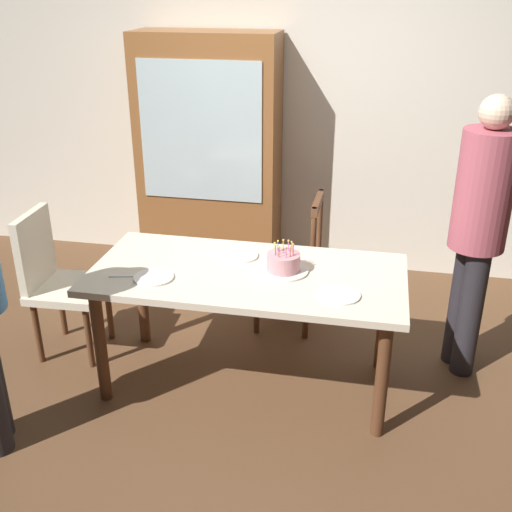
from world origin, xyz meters
The scene contains 13 objects.
ground centered at (0.00, 0.00, 0.00)m, with size 6.40×6.40×0.00m, color brown.
back_wall centered at (0.00, 1.85, 1.30)m, with size 6.40×0.10×2.60m, color silver.
dining_table centered at (0.00, 0.00, 0.66)m, with size 1.76×0.84×0.75m.
birthday_cake centered at (0.20, 0.04, 0.80)m, with size 0.28×0.28×0.18m.
plate_near_celebrant centered at (-0.49, -0.19, 0.75)m, with size 0.22×0.22×0.01m, color white.
plate_far_side centered at (-0.09, 0.19, 0.75)m, with size 0.22×0.22×0.01m, color white.
plate_near_guest centered at (0.53, -0.19, 0.75)m, with size 0.22×0.22×0.01m, color white.
fork_near_celebrant centered at (-0.65, -0.20, 0.75)m, with size 0.18×0.02×0.01m, color silver.
fork_far_side centered at (-0.25, 0.18, 0.75)m, with size 0.18×0.02×0.01m, color silver.
chair_spindle_back centered at (0.14, 0.74, 0.46)m, with size 0.45×0.45×0.95m.
chair_upholstered centered at (-1.27, 0.12, 0.53)m, with size 0.46×0.46×0.95m.
person_guest centered at (1.27, 0.43, 0.97)m, with size 0.32×0.32×1.70m.
china_cabinet centered at (-0.65, 1.56, 0.95)m, with size 1.10×0.45×1.90m.
Camera 1 is at (0.67, -3.02, 2.25)m, focal length 43.02 mm.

